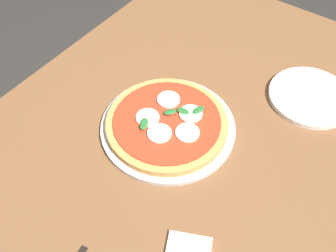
{
  "coord_description": "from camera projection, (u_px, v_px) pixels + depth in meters",
  "views": [
    {
      "loc": [
        0.52,
        0.34,
        1.53
      ],
      "look_at": [
        0.01,
        -0.02,
        0.77
      ],
      "focal_mm": 42.14,
      "sensor_mm": 36.0,
      "label": 1
    }
  ],
  "objects": [
    {
      "name": "ground_plane",
      "position": [
        174.0,
        248.0,
        1.58
      ],
      "size": [
        6.0,
        6.0,
        0.0
      ],
      "primitive_type": "plane",
      "color": "#2D2B28"
    },
    {
      "name": "dining_table",
      "position": [
        177.0,
        154.0,
        1.08
      ],
      "size": [
        1.35,
        0.91,
        0.76
      ],
      "color": "brown",
      "rests_on": "ground_plane"
    },
    {
      "name": "serving_tray",
      "position": [
        168.0,
        127.0,
        0.99
      ],
      "size": [
        0.34,
        0.34,
        0.01
      ],
      "primitive_type": "cylinder",
      "color": "silver",
      "rests_on": "dining_table"
    },
    {
      "name": "pizza",
      "position": [
        167.0,
        123.0,
        0.98
      ],
      "size": [
        0.3,
        0.3,
        0.03
      ],
      "color": "tan",
      "rests_on": "serving_tray"
    },
    {
      "name": "plate_white",
      "position": [
        310.0,
        97.0,
        1.06
      ],
      "size": [
        0.22,
        0.22,
        0.01
      ],
      "primitive_type": "cylinder",
      "color": "white",
      "rests_on": "dining_table"
    }
  ]
}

